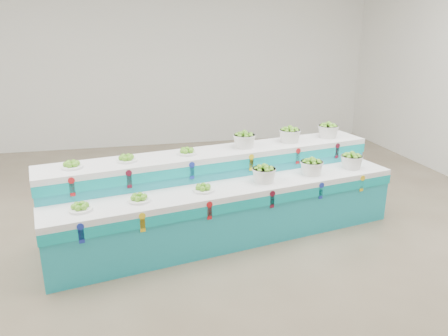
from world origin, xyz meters
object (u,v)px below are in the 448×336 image
Objects in this scene: display_stand at (224,195)px; plate_upper_mid at (126,158)px; basket_lower_left at (264,173)px; basket_upper_right at (328,130)px.

display_stand is 1.29m from plate_upper_mid.
basket_lower_left is at bearing -8.37° from plate_upper_mid.
basket_lower_left is 1.00× the size of basket_upper_right.
display_stand is 1.87m from basket_upper_right.
basket_upper_right is at bearing 8.83° from display_stand.
display_stand reaches higher than basket_lower_left.
plate_upper_mid is at bearing -168.97° from basket_upper_right.
display_stand is at bearing -160.13° from basket_upper_right.
plate_upper_mid is 0.84× the size of basket_upper_right.
basket_upper_right is (1.66, 0.60, 0.62)m from display_stand.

